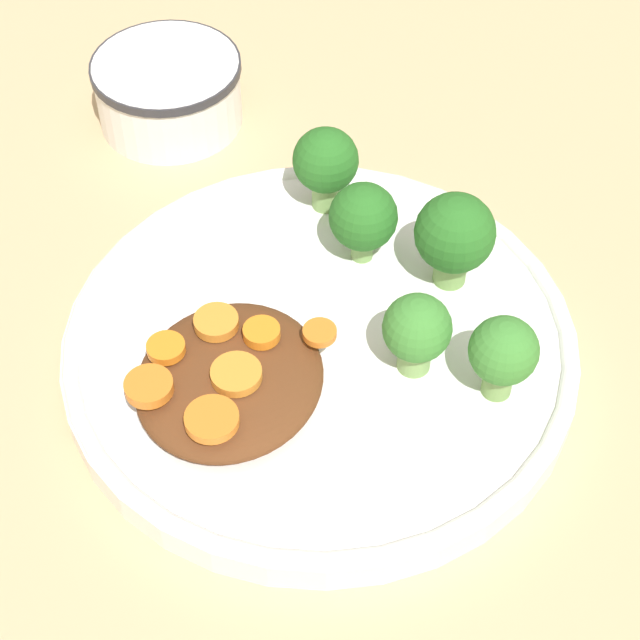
% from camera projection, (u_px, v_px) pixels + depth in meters
% --- Properties ---
extents(ground_plane, '(4.00, 4.00, 0.00)m').
position_uv_depth(ground_plane, '(320.00, 359.00, 0.61)').
color(ground_plane, tan).
extents(plate, '(0.29, 0.29, 0.02)m').
position_uv_depth(plate, '(320.00, 345.00, 0.60)').
color(plate, white).
rests_on(plate, ground_plane).
extents(dip_bowl, '(0.10, 0.10, 0.05)m').
position_uv_depth(dip_bowl, '(168.00, 88.00, 0.73)').
color(dip_bowl, white).
rests_on(dip_bowl, ground_plane).
extents(stew_mound, '(0.11, 0.10, 0.02)m').
position_uv_depth(stew_mound, '(230.00, 380.00, 0.56)').
color(stew_mound, '#5B3319').
rests_on(stew_mound, plate).
extents(broccoli_floret_0, '(0.04, 0.04, 0.05)m').
position_uv_depth(broccoli_floret_0, '(370.00, 220.00, 0.61)').
color(broccoli_floret_0, '#7FA85B').
rests_on(broccoli_floret_0, plate).
extents(broccoli_floret_1, '(0.04, 0.04, 0.05)m').
position_uv_depth(broccoli_floret_1, '(417.00, 330.00, 0.56)').
color(broccoli_floret_1, '#7FA85B').
rests_on(broccoli_floret_1, plate).
extents(broccoli_floret_2, '(0.04, 0.04, 0.06)m').
position_uv_depth(broccoli_floret_2, '(326.00, 163.00, 0.64)').
color(broccoli_floret_2, '#7FA85B').
rests_on(broccoli_floret_2, plate).
extents(broccoli_floret_3, '(0.05, 0.05, 0.06)m').
position_uv_depth(broccoli_floret_3, '(455.00, 236.00, 0.59)').
color(broccoli_floret_3, '#759E51').
rests_on(broccoli_floret_3, plate).
extents(broccoli_floret_4, '(0.04, 0.04, 0.05)m').
position_uv_depth(broccoli_floret_4, '(501.00, 360.00, 0.54)').
color(broccoli_floret_4, '#759E51').
rests_on(broccoli_floret_4, plate).
extents(carrot_slice_0, '(0.02, 0.02, 0.01)m').
position_uv_depth(carrot_slice_0, '(262.00, 333.00, 0.56)').
color(carrot_slice_0, orange).
rests_on(carrot_slice_0, stew_mound).
extents(carrot_slice_1, '(0.02, 0.02, 0.01)m').
position_uv_depth(carrot_slice_1, '(216.00, 322.00, 0.57)').
color(carrot_slice_1, orange).
rests_on(carrot_slice_1, stew_mound).
extents(carrot_slice_2, '(0.02, 0.02, 0.00)m').
position_uv_depth(carrot_slice_2, '(320.00, 333.00, 0.56)').
color(carrot_slice_2, orange).
rests_on(carrot_slice_2, stew_mound).
extents(carrot_slice_3, '(0.03, 0.03, 0.01)m').
position_uv_depth(carrot_slice_3, '(149.00, 386.00, 0.54)').
color(carrot_slice_3, orange).
rests_on(carrot_slice_3, stew_mound).
extents(carrot_slice_4, '(0.03, 0.03, 0.01)m').
position_uv_depth(carrot_slice_4, '(212.00, 419.00, 0.52)').
color(carrot_slice_4, orange).
rests_on(carrot_slice_4, stew_mound).
extents(carrot_slice_5, '(0.02, 0.02, 0.01)m').
position_uv_depth(carrot_slice_5, '(166.00, 348.00, 0.55)').
color(carrot_slice_5, orange).
rests_on(carrot_slice_5, stew_mound).
extents(carrot_slice_6, '(0.03, 0.03, 0.01)m').
position_uv_depth(carrot_slice_6, '(236.00, 374.00, 0.54)').
color(carrot_slice_6, orange).
rests_on(carrot_slice_6, stew_mound).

